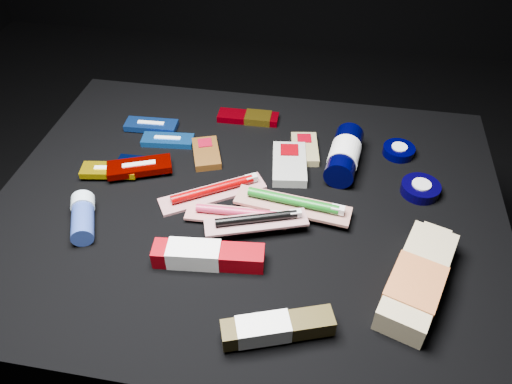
% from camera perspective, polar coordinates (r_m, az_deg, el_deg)
% --- Properties ---
extents(ground, '(3.00, 3.00, 0.00)m').
position_cam_1_polar(ground, '(1.28, -0.77, -14.25)').
color(ground, black).
rests_on(ground, ground).
extents(cloth_table, '(0.98, 0.78, 0.40)m').
position_cam_1_polar(cloth_table, '(1.11, -0.86, -8.61)').
color(cloth_table, black).
rests_on(cloth_table, ground).
extents(luna_bar_0, '(0.12, 0.05, 0.01)m').
position_cam_1_polar(luna_bar_0, '(1.13, -10.04, 5.86)').
color(luna_bar_0, blue).
rests_on(luna_bar_0, cloth_table).
extents(luna_bar_1, '(0.12, 0.05, 0.02)m').
position_cam_1_polar(luna_bar_1, '(1.17, -11.87, 7.47)').
color(luna_bar_1, navy).
rests_on(luna_bar_1, cloth_table).
extents(luna_bar_2, '(0.11, 0.04, 0.01)m').
position_cam_1_polar(luna_bar_2, '(1.06, -12.83, 3.12)').
color(luna_bar_2, '#030B31').
rests_on(luna_bar_2, cloth_table).
extents(luna_bar_3, '(0.12, 0.06, 0.01)m').
position_cam_1_polar(luna_bar_3, '(1.06, -16.42, 2.41)').
color(luna_bar_3, '#E4B906').
rests_on(luna_bar_3, cloth_table).
extents(luna_bar_4, '(0.14, 0.09, 0.02)m').
position_cam_1_polar(luna_bar_4, '(1.05, -13.17, 2.81)').
color(luna_bar_4, '#6C0300').
rests_on(luna_bar_4, cloth_table).
extents(clif_bar_0, '(0.08, 0.11, 0.02)m').
position_cam_1_polar(clif_bar_0, '(1.08, -5.72, 4.56)').
color(clif_bar_0, '#523010').
rests_on(clif_bar_0, cloth_table).
extents(clif_bar_1, '(0.09, 0.14, 0.02)m').
position_cam_1_polar(clif_bar_1, '(1.04, 3.83, 3.41)').
color(clif_bar_1, '#A3A39D').
rests_on(clif_bar_1, cloth_table).
extents(clif_bar_2, '(0.07, 0.11, 0.02)m').
position_cam_1_polar(clif_bar_2, '(1.09, 5.57, 5.06)').
color(clif_bar_2, '#938454').
rests_on(clif_bar_2, cloth_table).
extents(power_bar, '(0.14, 0.05, 0.02)m').
position_cam_1_polar(power_bar, '(1.18, -0.52, 8.51)').
color(power_bar, '#85000A').
rests_on(power_bar, cloth_table).
extents(lotion_bottle, '(0.08, 0.20, 0.06)m').
position_cam_1_polar(lotion_bottle, '(1.05, 10.07, 4.24)').
color(lotion_bottle, black).
rests_on(lotion_bottle, cloth_table).
extents(cream_tin_upper, '(0.07, 0.07, 0.02)m').
position_cam_1_polar(cream_tin_upper, '(1.12, 16.00, 4.57)').
color(cream_tin_upper, black).
rests_on(cream_tin_upper, cloth_table).
extents(cream_tin_lower, '(0.08, 0.08, 0.02)m').
position_cam_1_polar(cream_tin_lower, '(1.03, 18.28, 0.38)').
color(cream_tin_lower, black).
rests_on(cream_tin_lower, cloth_table).
extents(bodywash_bottle, '(0.14, 0.23, 0.05)m').
position_cam_1_polar(bodywash_bottle, '(0.85, 17.92, -9.70)').
color(bodywash_bottle, tan).
rests_on(bodywash_bottle, cloth_table).
extents(deodorant_stick, '(0.08, 0.11, 0.04)m').
position_cam_1_polar(deodorant_stick, '(0.96, -19.19, -2.73)').
color(deodorant_stick, navy).
rests_on(deodorant_stick, cloth_table).
extents(toothbrush_pack_0, '(0.20, 0.15, 0.02)m').
position_cam_1_polar(toothbrush_pack_0, '(0.98, -4.80, 0.09)').
color(toothbrush_pack_0, beige).
rests_on(toothbrush_pack_0, cloth_table).
extents(toothbrush_pack_1, '(0.19, 0.05, 0.02)m').
position_cam_1_polar(toothbrush_pack_1, '(0.92, -2.11, -2.52)').
color(toothbrush_pack_1, silver).
rests_on(toothbrush_pack_1, cloth_table).
extents(toothbrush_pack_2, '(0.22, 0.08, 0.02)m').
position_cam_1_polar(toothbrush_pack_2, '(0.93, 4.40, -1.33)').
color(toothbrush_pack_2, beige).
rests_on(toothbrush_pack_2, cloth_table).
extents(toothbrush_pack_3, '(0.19, 0.10, 0.02)m').
position_cam_1_polar(toothbrush_pack_3, '(0.89, 0.19, -3.25)').
color(toothbrush_pack_3, beige).
rests_on(toothbrush_pack_3, cloth_table).
extents(toothpaste_carton_red, '(0.19, 0.06, 0.04)m').
position_cam_1_polar(toothpaste_carton_red, '(0.86, -6.03, -7.22)').
color(toothpaste_carton_red, '#820008').
rests_on(toothpaste_carton_red, cloth_table).
extents(toothpaste_carton_green, '(0.17, 0.09, 0.03)m').
position_cam_1_polar(toothpaste_carton_green, '(0.76, 1.92, -15.30)').
color(toothpaste_carton_green, '#392F10').
rests_on(toothpaste_carton_green, cloth_table).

